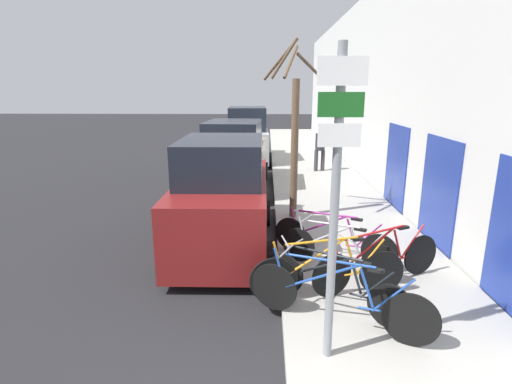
{
  "coord_description": "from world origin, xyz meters",
  "views": [
    {
      "loc": [
        0.76,
        -1.56,
        3.26
      ],
      "look_at": [
        0.54,
        6.47,
        1.16
      ],
      "focal_mm": 28.0,
      "sensor_mm": 36.0,
      "label": 1
    }
  ],
  "objects_px": {
    "bicycle_2": "(329,273)",
    "bicycle_4": "(337,250)",
    "street_tree": "(294,135)",
    "pedestrian_near": "(320,146)",
    "bicycle_1": "(334,285)",
    "bicycle_0": "(337,298)",
    "parked_car_2": "(248,138)",
    "parked_car_1": "(234,158)",
    "bicycle_3": "(379,261)",
    "parked_car_0": "(223,199)",
    "signpost": "(335,195)",
    "bicycle_5": "(332,239)"
  },
  "relations": [
    {
      "from": "bicycle_2",
      "to": "bicycle_4",
      "type": "xyz_separation_m",
      "value": [
        0.3,
        0.97,
        -0.04
      ]
    },
    {
      "from": "bicycle_2",
      "to": "street_tree",
      "type": "relative_size",
      "value": 0.56
    },
    {
      "from": "pedestrian_near",
      "to": "bicycle_1",
      "type": "bearing_deg",
      "value": 67.42
    },
    {
      "from": "bicycle_0",
      "to": "parked_car_2",
      "type": "relative_size",
      "value": 0.54
    },
    {
      "from": "bicycle_0",
      "to": "parked_car_1",
      "type": "relative_size",
      "value": 0.51
    },
    {
      "from": "bicycle_3",
      "to": "parked_car_0",
      "type": "relative_size",
      "value": 0.52
    },
    {
      "from": "bicycle_3",
      "to": "bicycle_4",
      "type": "distance_m",
      "value": 0.77
    },
    {
      "from": "bicycle_1",
      "to": "parked_car_0",
      "type": "relative_size",
      "value": 0.43
    },
    {
      "from": "street_tree",
      "to": "signpost",
      "type": "bearing_deg",
      "value": -88.9
    },
    {
      "from": "bicycle_1",
      "to": "bicycle_5",
      "type": "height_order",
      "value": "bicycle_5"
    },
    {
      "from": "bicycle_0",
      "to": "bicycle_4",
      "type": "xyz_separation_m",
      "value": [
        0.29,
        1.71,
        -0.04
      ]
    },
    {
      "from": "bicycle_0",
      "to": "bicycle_5",
      "type": "height_order",
      "value": "bicycle_0"
    },
    {
      "from": "bicycle_2",
      "to": "parked_car_2",
      "type": "xyz_separation_m",
      "value": [
        -1.81,
        12.4,
        0.54
      ]
    },
    {
      "from": "parked_car_0",
      "to": "parked_car_1",
      "type": "bearing_deg",
      "value": 91.62
    },
    {
      "from": "bicycle_2",
      "to": "parked_car_0",
      "type": "bearing_deg",
      "value": 27.41
    },
    {
      "from": "bicycle_2",
      "to": "parked_car_2",
      "type": "distance_m",
      "value": 12.54
    },
    {
      "from": "bicycle_3",
      "to": "bicycle_5",
      "type": "height_order",
      "value": "bicycle_3"
    },
    {
      "from": "parked_car_0",
      "to": "parked_car_1",
      "type": "distance_m",
      "value": 5.03
    },
    {
      "from": "bicycle_0",
      "to": "bicycle_4",
      "type": "relative_size",
      "value": 1.25
    },
    {
      "from": "signpost",
      "to": "pedestrian_near",
      "type": "bearing_deg",
      "value": 83.34
    },
    {
      "from": "bicycle_4",
      "to": "bicycle_1",
      "type": "bearing_deg",
      "value": -161.55
    },
    {
      "from": "parked_car_0",
      "to": "parked_car_2",
      "type": "xyz_separation_m",
      "value": [
        0.02,
        10.01,
        0.06
      ]
    },
    {
      "from": "bicycle_4",
      "to": "pedestrian_near",
      "type": "height_order",
      "value": "pedestrian_near"
    },
    {
      "from": "bicycle_3",
      "to": "bicycle_2",
      "type": "bearing_deg",
      "value": 90.89
    },
    {
      "from": "bicycle_3",
      "to": "bicycle_5",
      "type": "bearing_deg",
      "value": 3.7
    },
    {
      "from": "bicycle_2",
      "to": "pedestrian_near",
      "type": "xyz_separation_m",
      "value": [
        1.1,
        9.75,
        0.54
      ]
    },
    {
      "from": "bicycle_0",
      "to": "street_tree",
      "type": "bearing_deg",
      "value": 29.02
    },
    {
      "from": "parked_car_0",
      "to": "parked_car_2",
      "type": "height_order",
      "value": "parked_car_2"
    },
    {
      "from": "bicycle_2",
      "to": "parked_car_2",
      "type": "height_order",
      "value": "parked_car_2"
    },
    {
      "from": "bicycle_3",
      "to": "parked_car_1",
      "type": "bearing_deg",
      "value": -3.96
    },
    {
      "from": "signpost",
      "to": "parked_car_1",
      "type": "xyz_separation_m",
      "value": [
        -1.82,
        8.77,
        -1.11
      ]
    },
    {
      "from": "bicycle_3",
      "to": "street_tree",
      "type": "distance_m",
      "value": 4.11
    },
    {
      "from": "bicycle_4",
      "to": "parked_car_0",
      "type": "xyz_separation_m",
      "value": [
        -2.14,
        1.42,
        0.52
      ]
    },
    {
      "from": "bicycle_5",
      "to": "parked_car_0",
      "type": "relative_size",
      "value": 0.48
    },
    {
      "from": "bicycle_4",
      "to": "bicycle_3",
      "type": "bearing_deg",
      "value": -101.52
    },
    {
      "from": "bicycle_0",
      "to": "bicycle_5",
      "type": "xyz_separation_m",
      "value": [
        0.28,
        2.2,
        -0.02
      ]
    },
    {
      "from": "signpost",
      "to": "pedestrian_near",
      "type": "relative_size",
      "value": 2.16
    },
    {
      "from": "street_tree",
      "to": "bicycle_0",
      "type": "bearing_deg",
      "value": -86.28
    },
    {
      "from": "signpost",
      "to": "bicycle_2",
      "type": "height_order",
      "value": "signpost"
    },
    {
      "from": "bicycle_5",
      "to": "signpost",
      "type": "bearing_deg",
      "value": -160.13
    },
    {
      "from": "bicycle_4",
      "to": "parked_car_1",
      "type": "relative_size",
      "value": 0.41
    },
    {
      "from": "parked_car_2",
      "to": "bicycle_2",
      "type": "bearing_deg",
      "value": -83.85
    },
    {
      "from": "bicycle_1",
      "to": "pedestrian_near",
      "type": "xyz_separation_m",
      "value": [
        1.07,
        10.05,
        0.58
      ]
    },
    {
      "from": "bicycle_1",
      "to": "bicycle_3",
      "type": "relative_size",
      "value": 0.83
    },
    {
      "from": "bicycle_0",
      "to": "bicycle_5",
      "type": "relative_size",
      "value": 1.11
    },
    {
      "from": "bicycle_0",
      "to": "bicycle_1",
      "type": "height_order",
      "value": "bicycle_0"
    },
    {
      "from": "bicycle_5",
      "to": "parked_car_1",
      "type": "xyz_separation_m",
      "value": [
        -2.3,
        5.95,
        0.49
      ]
    },
    {
      "from": "parked_car_1",
      "to": "parked_car_2",
      "type": "bearing_deg",
      "value": 90.64
    },
    {
      "from": "bicycle_3",
      "to": "bicycle_5",
      "type": "distance_m",
      "value": 1.17
    },
    {
      "from": "bicycle_1",
      "to": "parked_car_2",
      "type": "height_order",
      "value": "parked_car_2"
    }
  ]
}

